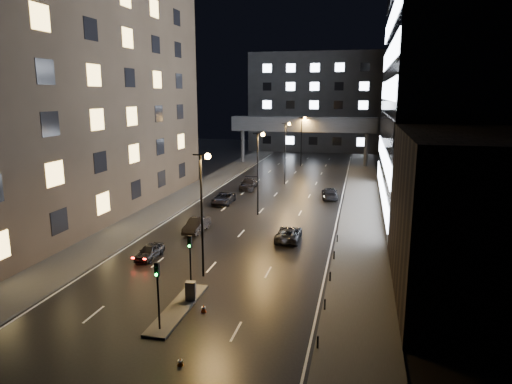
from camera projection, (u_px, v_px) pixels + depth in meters
ground at (276, 194)px, 67.82m from camera, size 160.00×160.00×0.00m
sidewalk_left at (184, 197)px, 65.81m from camera, size 5.00×110.00×0.15m
sidewalk_right at (362, 206)px, 60.27m from camera, size 5.00×110.00×0.15m
building_left at (63, 47)px, 53.37m from camera, size 15.00×48.00×40.00m
building_right_low at (471, 217)px, 32.60m from camera, size 10.00×18.00×12.00m
building_right_glass at (479, 26)px, 53.74m from camera, size 20.00×36.00×45.00m
building_far at (317, 102)px, 120.42m from camera, size 34.00×14.00×25.00m
skybridge at (303, 125)px, 94.63m from camera, size 30.00×3.00×10.00m
median_island at (178, 308)px, 31.55m from camera, size 1.60×8.00×0.15m
traffic_signal_near at (190, 255)px, 33.29m from camera, size 0.28×0.34×4.40m
traffic_signal_far at (158, 285)px, 28.05m from camera, size 0.28×0.34×4.40m
bollard_row at (328, 290)px, 33.56m from camera, size 0.12×25.12×0.90m
streetlight_near at (203, 199)px, 35.95m from camera, size 1.45×0.50×10.15m
streetlight_mid_a at (259, 163)px, 54.99m from camera, size 1.45×0.50×10.15m
streetlight_mid_b at (286, 145)px, 74.04m from camera, size 1.45×0.50×10.15m
streetlight_far at (302, 135)px, 93.08m from camera, size 1.45×0.50×10.15m
car_away_a at (150, 251)px, 41.32m from camera, size 1.65×3.82×1.28m
car_away_b at (197, 225)px, 49.18m from camera, size 1.74×4.66×1.52m
car_away_c at (223, 198)px, 61.96m from camera, size 2.60×5.36×1.47m
car_away_d at (248, 184)px, 71.57m from camera, size 2.72×5.78×1.63m
car_toward_a at (289, 234)px, 46.42m from camera, size 2.38×5.07×1.40m
car_toward_b at (330, 193)px, 65.06m from camera, size 2.79×5.53×1.54m
utility_cabinet at (191, 291)px, 32.60m from camera, size 0.79×0.61×1.37m
cone_a at (180, 362)px, 25.02m from camera, size 0.40×0.40×0.44m
cone_b at (204, 308)px, 31.14m from camera, size 0.41×0.41×0.53m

